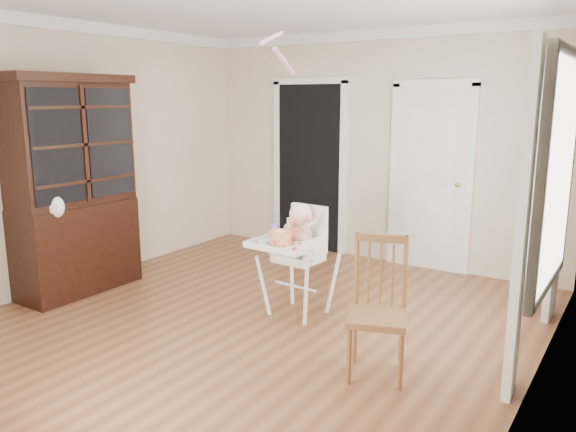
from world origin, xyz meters
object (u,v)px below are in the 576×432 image
Objects in this scene: high_chair at (298,248)px; sippy_cup at (275,231)px; dining_chair at (378,312)px; cake at (280,238)px; china_cabinet at (73,186)px.

sippy_cup is at bearing -148.87° from high_chair.
sippy_cup is at bearing 136.00° from dining_chair.
dining_chair is at bearing -27.54° from high_chair.
china_cabinet reaches higher than cake.
high_chair reaches higher than sippy_cup.
sippy_cup is at bearing 136.83° from cake.
high_chair is 1.26m from dining_chair.
cake is 1.48× the size of sippy_cup.
dining_chair is (1.07, -0.65, -0.16)m from high_chair.
china_cabinet is 2.19× the size of dining_chair.
dining_chair is (3.28, 0.03, -0.62)m from china_cabinet.
dining_chair is at bearing 0.53° from china_cabinet.
cake is 0.20m from sippy_cup.
high_chair is 0.27m from cake.
high_chair is at bearing 17.15° from china_cabinet.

